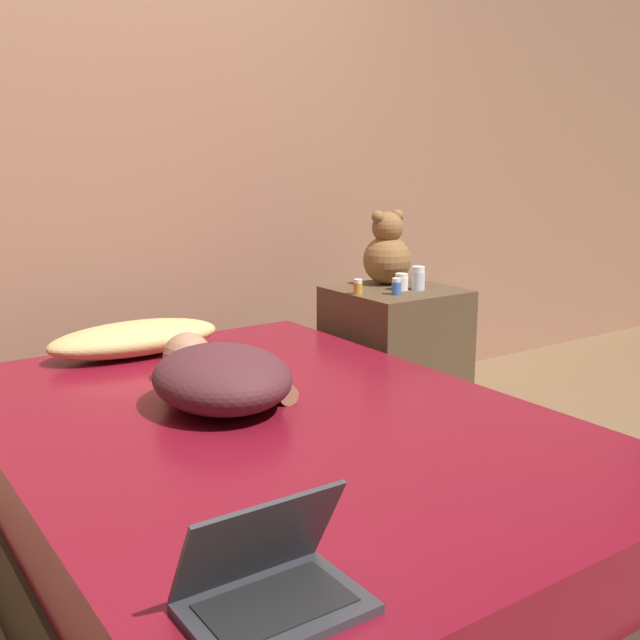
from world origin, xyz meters
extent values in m
plane|color=brown|center=(0.00, 0.00, 0.00)|extent=(12.00, 12.00, 0.00)
cube|color=#996B51|center=(0.00, 1.29, 1.30)|extent=(8.00, 0.06, 2.60)
cube|color=#2D2319|center=(0.00, 0.00, 0.14)|extent=(1.41, 2.02, 0.28)
cube|color=maroon|center=(0.00, 0.00, 0.38)|extent=(1.38, 1.98, 0.20)
cube|color=brown|center=(1.00, 0.64, 0.32)|extent=(0.48, 0.48, 0.64)
ellipsoid|color=tan|center=(-0.06, 0.83, 0.54)|extent=(0.63, 0.27, 0.12)
ellipsoid|color=#4C2328|center=(-0.07, 0.13, 0.57)|extent=(0.43, 0.50, 0.18)
sphere|color=#A87556|center=(-0.04, 0.42, 0.56)|extent=(0.16, 0.16, 0.16)
cylinder|color=#A87556|center=(0.10, 0.13, 0.51)|extent=(0.08, 0.21, 0.06)
cube|color=#333338|center=(-0.45, -0.80, 0.49)|extent=(0.28, 0.20, 0.02)
cube|color=black|center=(-0.45, -0.80, 0.50)|extent=(0.23, 0.14, 0.00)
cube|color=#333338|center=(-0.45, -0.74, 0.58)|extent=(0.28, 0.10, 0.17)
cube|color=black|center=(-0.45, -0.74, 0.58)|extent=(0.25, 0.09, 0.15)
sphere|color=brown|center=(1.04, 0.76, 0.74)|extent=(0.21, 0.21, 0.21)
sphere|color=brown|center=(1.04, 0.76, 0.88)|extent=(0.13, 0.13, 0.13)
sphere|color=brown|center=(0.99, 0.76, 0.93)|extent=(0.05, 0.05, 0.05)
sphere|color=brown|center=(1.10, 0.76, 0.93)|extent=(0.05, 0.05, 0.05)
cylinder|color=#3866B2|center=(0.91, 0.54, 0.67)|extent=(0.04, 0.04, 0.05)
cylinder|color=white|center=(0.91, 0.54, 0.70)|extent=(0.03, 0.03, 0.01)
cylinder|color=silver|center=(1.06, 0.57, 0.68)|extent=(0.06, 0.06, 0.08)
cylinder|color=white|center=(1.06, 0.57, 0.73)|extent=(0.05, 0.05, 0.02)
cylinder|color=white|center=(1.00, 0.60, 0.67)|extent=(0.06, 0.06, 0.05)
cylinder|color=white|center=(1.00, 0.60, 0.70)|extent=(0.05, 0.05, 0.02)
cylinder|color=gold|center=(0.79, 0.63, 0.66)|extent=(0.04, 0.04, 0.05)
cylinder|color=white|center=(0.79, 0.63, 0.70)|extent=(0.03, 0.03, 0.01)
camera|label=1|loc=(-0.99, -1.70, 1.19)|focal=42.00mm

